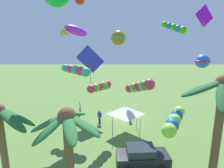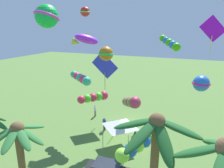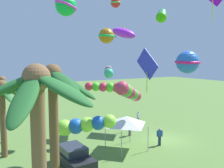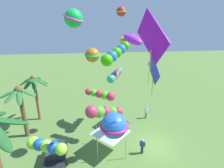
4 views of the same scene
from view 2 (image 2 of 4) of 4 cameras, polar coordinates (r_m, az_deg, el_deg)
ground_plane at (r=25.77m, az=5.50°, el=-11.41°), size 120.00×120.00×0.00m
palm_tree_1 at (r=11.69m, az=11.98°, el=-15.58°), size 4.88×4.22×7.35m
palm_tree_2 at (r=14.74m, az=-24.33°, el=-14.86°), size 3.68×3.82×6.02m
spectator_0 at (r=27.96m, az=-4.69°, el=-7.32°), size 0.31×0.54×1.59m
spectator_1 at (r=24.30m, az=-2.14°, el=-10.95°), size 0.49×0.38×1.59m
spectator_2 at (r=23.83m, az=6.55°, el=-11.62°), size 0.36×0.52×1.59m
festival_tent at (r=20.70m, az=2.26°, el=-10.79°), size 2.86×2.86×2.85m
kite_ball_0 at (r=17.42m, az=23.48°, el=0.16°), size 1.62×1.61×1.27m
kite_tube_1 at (r=20.00m, az=-4.91°, el=-3.66°), size 2.09×3.04×0.95m
kite_tube_2 at (r=15.07m, az=6.60°, el=-16.96°), size 2.38×3.25×1.35m
kite_ball_3 at (r=21.99m, az=-7.47°, el=19.26°), size 1.48×1.48×0.97m
kite_tube_4 at (r=22.35m, az=-8.61°, el=1.63°), size 3.22×2.15×1.14m
kite_diamond_5 at (r=18.30m, az=26.15°, el=13.46°), size 2.03×0.64×2.93m
kite_tube_6 at (r=18.74m, az=5.28°, el=-5.02°), size 2.45×3.29×1.91m
kite_fish_7 at (r=23.61m, az=-7.48°, el=12.15°), size 3.14×2.74×1.67m
kite_diamond_8 at (r=25.52m, az=-2.01°, el=5.07°), size 3.50×0.41×4.87m
kite_ball_9 at (r=18.44m, az=-17.64°, el=17.46°), size 2.69×2.67×1.92m
kite_tube_10 at (r=17.46m, az=15.82°, el=10.86°), size 1.89×1.84×1.19m
kite_ball_11 at (r=17.69m, az=-1.66°, el=8.41°), size 1.93×1.93×1.24m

